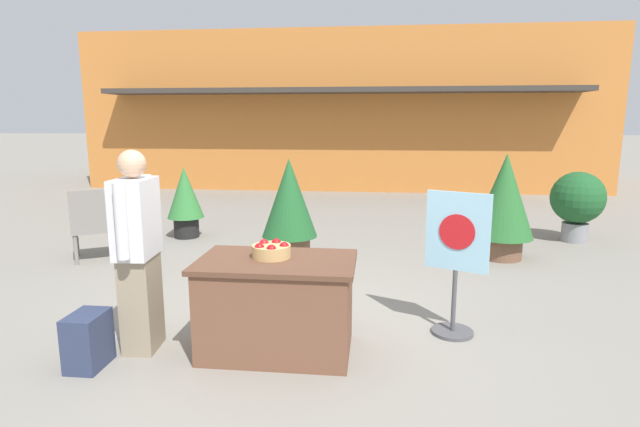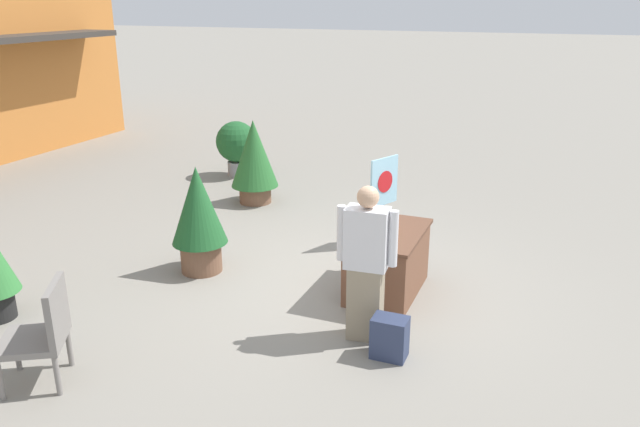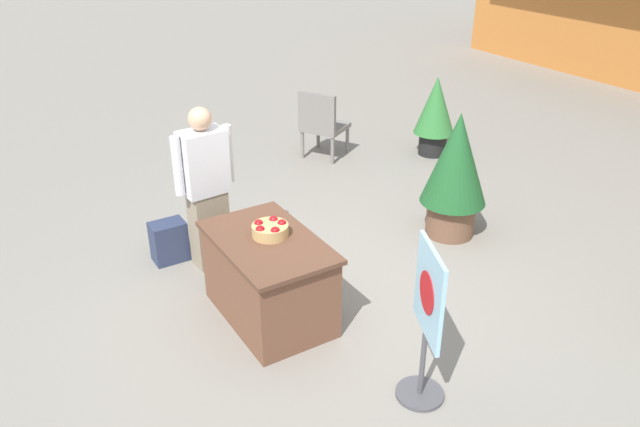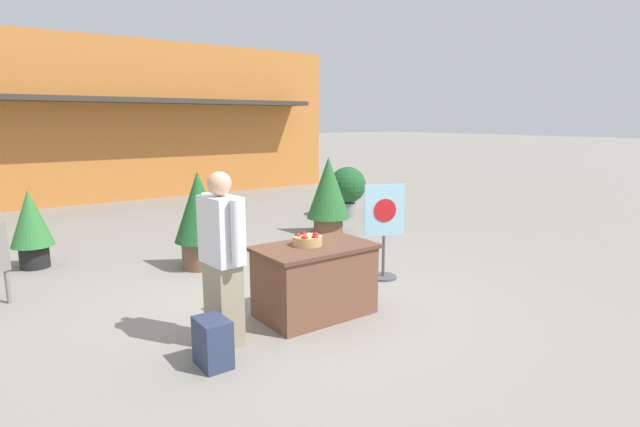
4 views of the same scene
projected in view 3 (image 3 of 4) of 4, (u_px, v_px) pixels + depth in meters
ground_plane at (325, 294)px, 5.79m from camera, size 120.00×120.00×0.00m
display_table at (269, 278)px, 5.33m from camera, size 1.24×0.78×0.76m
apple_basket at (270, 229)px, 5.20m from camera, size 0.31×0.31×0.13m
person_visitor at (206, 188)px, 5.92m from camera, size 0.29×0.61×1.62m
backpack at (169, 241)px, 6.25m from camera, size 0.24×0.34×0.42m
poster_board at (426, 322)px, 4.32m from camera, size 0.51×0.36×1.25m
patio_chair at (322, 122)px, 8.56m from camera, size 0.75×0.75×0.96m
potted_plant_near_left at (435, 111)px, 8.64m from camera, size 0.57×0.57×1.12m
potted_plant_far_right at (456, 169)px, 6.49m from camera, size 0.70×0.70×1.38m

